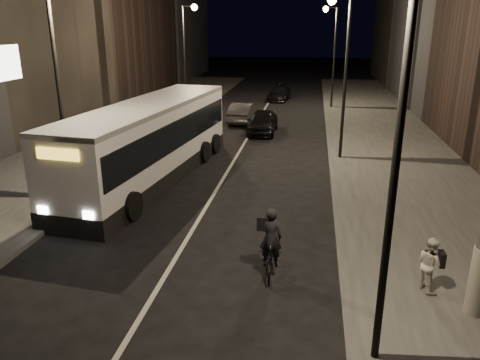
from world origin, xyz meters
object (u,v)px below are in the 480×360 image
at_px(car_mid, 243,112).
at_px(car_far, 279,93).
at_px(streetlight_left_near, 63,69).
at_px(pedestrian_woman, 430,264).
at_px(streetlight_right_far, 332,44).
at_px(city_bus, 150,139).
at_px(car_near, 263,122).
at_px(streetlight_right_near, 385,118).
at_px(streetlight_right_mid, 341,57).
at_px(streetlight_left_far, 187,46).
at_px(cyclist_on_bicycle, 271,252).

height_order(car_mid, car_far, car_mid).
distance_m(streetlight_left_near, pedestrian_woman, 14.31).
relative_size(streetlight_right_far, city_bus, 0.60).
xyz_separation_m(city_bus, car_near, (4.09, 10.46, -1.20)).
xyz_separation_m(streetlight_right_near, city_bus, (-8.62, 11.36, -3.41)).
distance_m(streetlight_right_near, streetlight_right_mid, 16.00).
height_order(streetlight_right_near, streetlight_left_far, same).
bearing_deg(streetlight_right_mid, pedestrian_woman, -81.35).
xyz_separation_m(streetlight_left_near, car_near, (6.13, 13.81, -4.61)).
xyz_separation_m(cyclist_on_bicycle, car_far, (-2.15, 32.51, -0.07)).
bearing_deg(streetlight_right_far, streetlight_right_near, -90.00).
xyz_separation_m(streetlight_left_far, car_far, (6.20, 9.91, -4.72)).
relative_size(streetlight_right_far, car_mid, 1.84).
bearing_deg(streetlight_left_near, streetlight_left_far, 90.00).
bearing_deg(pedestrian_woman, city_bus, 30.39).
bearing_deg(cyclist_on_bicycle, streetlight_right_far, 81.71).
relative_size(streetlight_right_near, car_far, 1.84).
relative_size(streetlight_right_mid, car_far, 1.84).
relative_size(cyclist_on_bicycle, pedestrian_woman, 1.41).
bearing_deg(streetlight_right_mid, car_mid, 124.79).
bearing_deg(streetlight_left_near, city_bus, 58.69).
bearing_deg(streetlight_right_near, car_near, 101.74).
xyz_separation_m(streetlight_left_far, car_mid, (4.32, -0.86, -4.63)).
distance_m(streetlight_right_far, city_bus, 22.63).
height_order(city_bus, car_far, city_bus).
distance_m(streetlight_left_near, car_far, 28.98).
bearing_deg(city_bus, cyclist_on_bicycle, -45.03).
xyz_separation_m(streetlight_right_near, car_near, (-4.53, 21.81, -4.61)).
xyz_separation_m(streetlight_right_mid, car_near, (-4.53, 5.81, -4.61)).
xyz_separation_m(streetlight_right_near, streetlight_left_near, (-10.66, 8.00, 0.00)).
distance_m(streetlight_right_far, car_near, 12.06).
height_order(car_near, car_mid, car_near).
xyz_separation_m(pedestrian_woman, car_far, (-6.44, 32.93, -0.28)).
relative_size(streetlight_left_far, cyclist_on_bicycle, 3.80).
distance_m(streetlight_left_far, city_bus, 15.17).
bearing_deg(city_bus, pedestrian_woman, -31.76).
distance_m(streetlight_left_near, car_near, 15.80).
height_order(streetlight_right_near, car_mid, streetlight_right_near).
relative_size(streetlight_right_far, pedestrian_woman, 5.36).
bearing_deg(city_bus, streetlight_right_mid, 34.85).
height_order(city_bus, car_mid, city_bus).
xyz_separation_m(streetlight_left_near, pedestrian_woman, (12.64, -5.02, -4.44)).
height_order(streetlight_left_near, car_near, streetlight_left_near).
bearing_deg(city_bus, streetlight_left_far, 104.49).
distance_m(streetlight_right_near, streetlight_left_near, 13.33).
relative_size(streetlight_right_mid, city_bus, 0.60).
height_order(streetlight_right_near, streetlight_right_mid, same).
relative_size(streetlight_left_far, city_bus, 0.60).
bearing_deg(streetlight_left_near, car_far, 77.47).
xyz_separation_m(car_mid, car_far, (1.89, 10.77, -0.09)).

